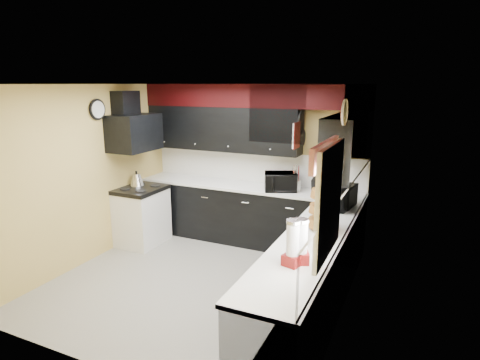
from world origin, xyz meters
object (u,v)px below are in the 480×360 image
(microwave, at_px, (338,196))
(knife_block, at_px, (316,186))
(kettle, at_px, (137,180))
(utensil_crock, at_px, (296,186))
(toaster_oven, at_px, (281,182))

(microwave, height_order, knife_block, microwave)
(microwave, bearing_deg, kettle, 99.42)
(microwave, xyz_separation_m, knife_block, (-0.43, 0.56, -0.03))
(utensil_crock, height_order, kettle, kettle)
(utensil_crock, xyz_separation_m, knife_block, (0.30, 0.02, 0.03))
(microwave, distance_m, knife_block, 0.70)
(microwave, xyz_separation_m, utensil_crock, (-0.73, 0.54, -0.07))
(toaster_oven, xyz_separation_m, kettle, (-2.21, -0.58, -0.06))
(microwave, bearing_deg, utensil_crock, 61.10)
(microwave, height_order, utensil_crock, microwave)
(microwave, relative_size, knife_block, 2.29)
(knife_block, xyz_separation_m, kettle, (-2.74, -0.65, -0.04))
(toaster_oven, xyz_separation_m, microwave, (0.95, -0.49, 0.01))
(toaster_oven, height_order, knife_block, toaster_oven)
(toaster_oven, distance_m, microwave, 1.07)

